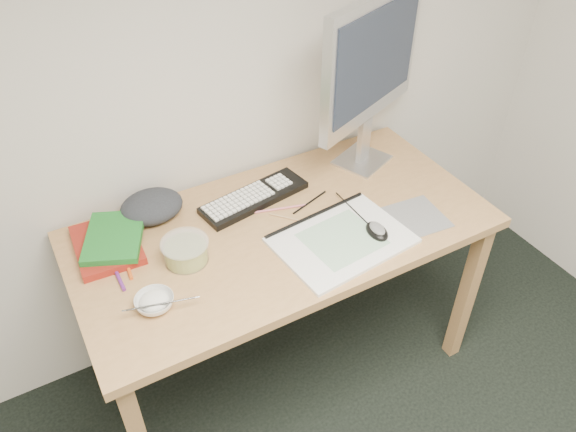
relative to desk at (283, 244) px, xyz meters
name	(u,v)px	position (x,y,z in m)	size (l,w,h in m)	color
desk	(283,244)	(0.00, 0.00, 0.00)	(1.40, 0.70, 0.75)	tan
mousepad	(414,218)	(0.41, -0.18, 0.08)	(0.20, 0.19, 0.00)	slate
sketchpad	(342,240)	(0.13, -0.16, 0.09)	(0.42, 0.30, 0.01)	silver
keyboard	(254,198)	(-0.02, 0.17, 0.09)	(0.40, 0.13, 0.02)	black
monitor	(371,64)	(0.46, 0.19, 0.48)	(0.52, 0.25, 0.64)	silver
mouse	(377,229)	(0.25, -0.19, 0.11)	(0.06, 0.10, 0.03)	black
rice_bowl	(155,302)	(-0.49, -0.14, 0.10)	(0.11, 0.11, 0.04)	white
chopsticks	(161,304)	(-0.48, -0.17, 0.12)	(0.02, 0.02, 0.20)	silver
fruit_tub	(186,251)	(-0.34, 0.00, 0.12)	(0.15, 0.15, 0.07)	#D6C94B
book_red	(107,245)	(-0.54, 0.18, 0.10)	(0.20, 0.26, 0.03)	maroon
book_green	(114,237)	(-0.52, 0.18, 0.12)	(0.17, 0.24, 0.02)	#1C7025
cloth_lump	(152,206)	(-0.36, 0.27, 0.12)	(0.18, 0.15, 0.07)	#222529
pencil_pink	(277,209)	(0.02, 0.08, 0.09)	(0.01, 0.01, 0.20)	#DE6F82
pencil_tan	(291,219)	(0.04, 0.01, 0.09)	(0.01, 0.01, 0.16)	tan
pencil_black	(310,202)	(0.14, 0.06, 0.09)	(0.01, 0.01, 0.17)	black
marker_blue	(110,259)	(-0.55, 0.12, 0.09)	(0.01, 0.01, 0.13)	#1D469D
marker_orange	(128,266)	(-0.51, 0.06, 0.09)	(0.01, 0.01, 0.12)	orange
marker_purple	(118,276)	(-0.55, 0.03, 0.09)	(0.01, 0.01, 0.13)	#652383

